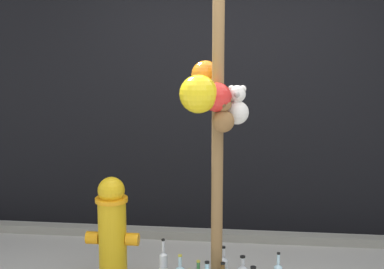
% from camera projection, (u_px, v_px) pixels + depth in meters
% --- Properties ---
extents(building_wall, '(10.00, 0.20, 3.07)m').
position_uv_depth(building_wall, '(222.00, 75.00, 4.85)').
color(building_wall, black).
rests_on(building_wall, ground_plane).
extents(curb_strip, '(8.00, 0.12, 0.08)m').
position_uv_depth(curb_strip, '(218.00, 236.00, 4.70)').
color(curb_strip, gray).
rests_on(curb_strip, ground_plane).
extents(memorial_post, '(0.46, 0.53, 2.90)m').
position_uv_depth(memorial_post, '(214.00, 64.00, 3.29)').
color(memorial_post, olive).
rests_on(memorial_post, ground_plane).
extents(fire_hydrant, '(0.41, 0.25, 0.83)m').
position_uv_depth(fire_hydrant, '(112.00, 230.00, 3.76)').
color(fire_hydrant, gold).
rests_on(fire_hydrant, ground_plane).
extents(bottle_9, '(0.07, 0.07, 0.38)m').
position_uv_depth(bottle_9, '(218.00, 262.00, 3.86)').
color(bottle_9, '#B2DBEA').
rests_on(bottle_9, ground_plane).
extents(litter_1, '(0.05, 0.10, 0.01)m').
position_uv_depth(litter_1, '(48.00, 231.00, 4.93)').
color(litter_1, silver).
rests_on(litter_1, ground_plane).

